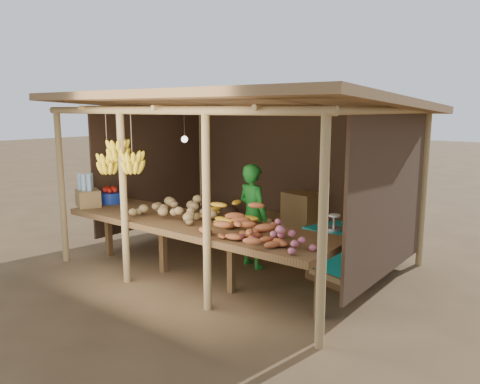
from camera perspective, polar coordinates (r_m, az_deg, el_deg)
The scene contains 13 objects.
ground at distance 6.92m, azimuth 0.00°, elevation -8.59°, with size 60.00×60.00×0.00m, color brown.
stall_structure at distance 6.67m, azimuth 0.11°, elevation 7.56°, with size 4.70×3.50×2.43m.
counter at distance 6.02m, azimuth -5.55°, elevation -4.17°, with size 3.90×1.05×0.80m.
potato_heap at distance 6.18m, azimuth -7.77°, elevation -1.48°, with size 1.13×0.68×0.37m, color olive, non-canonical shape.
sweet_potato_heap at distance 5.13m, azimuth 0.23°, elevation -3.87°, with size 0.95×0.57×0.36m, color #A25229, non-canonical shape.
onion_heap at distance 4.95m, azimuth 4.56°, elevation -4.43°, with size 0.83×0.50×0.36m, color #B25668, non-canonical shape.
banana_pile at distance 5.90m, azimuth -2.05°, elevation -2.06°, with size 0.67×0.40×0.35m, color gold, non-canonical shape.
tomato_basin at distance 7.47m, azimuth -15.53°, elevation -0.46°, with size 0.45×0.45×0.24m.
bottle_box at distance 7.23m, azimuth -18.06°, elevation -0.21°, with size 0.48×0.44×0.49m.
vendor at distance 6.58m, azimuth 1.58°, elevation -2.92°, with size 0.54×0.35×1.47m, color #197321.
tarp_crate at distance 6.24m, azimuth 12.12°, elevation -7.33°, with size 0.91×0.84×0.91m.
carton_stack at distance 7.69m, azimuth 6.27°, elevation -3.70°, with size 1.24×0.55×0.89m.
burlap_sacks at distance 8.31m, azimuth -2.65°, elevation -3.30°, with size 0.95×0.50×0.67m.
Camera 1 is at (4.01, -5.19, 2.21)m, focal length 35.00 mm.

